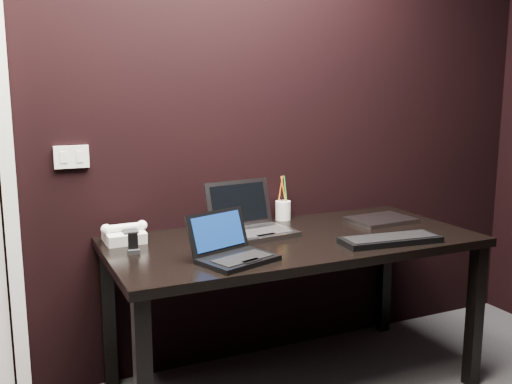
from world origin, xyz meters
name	(u,v)px	position (x,y,z in m)	size (l,w,h in m)	color
wall_back	(202,114)	(0.00, 1.80, 1.30)	(4.00, 4.00, 0.00)	black
wall_switch	(71,157)	(-0.62, 1.79, 1.12)	(0.15, 0.02, 0.10)	silver
desk	(293,254)	(0.30, 1.40, 0.66)	(1.70, 0.80, 0.74)	black
netbook	(232,251)	(-0.09, 1.19, 0.78)	(0.36, 0.34, 0.19)	black
silver_laptop	(251,225)	(0.15, 1.54, 0.79)	(0.39, 0.36, 0.24)	gray
ext_keyboard	(390,240)	(0.65, 1.14, 0.75)	(0.47, 0.20, 0.03)	black
closed_laptop	(381,220)	(0.86, 1.49, 0.75)	(0.33, 0.25, 0.02)	gray
desk_phone	(124,234)	(-0.43, 1.64, 0.78)	(0.21, 0.16, 0.10)	silver
mobile_phone	(133,246)	(-0.43, 1.46, 0.77)	(0.05, 0.05, 0.09)	black
pen_cup	(283,210)	(0.42, 1.75, 0.79)	(0.10, 0.10, 0.23)	silver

